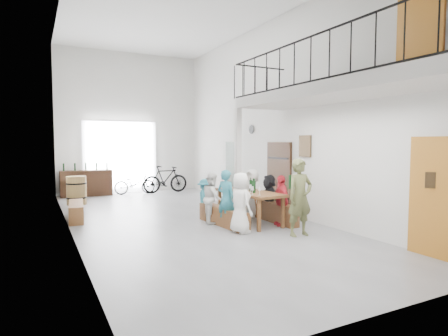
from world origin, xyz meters
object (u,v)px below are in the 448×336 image
oak_barrel (76,190)px  host_standing (300,197)px  side_bench (76,211)px  tasting_table (249,195)px  bicycle_near (135,184)px  bench_inner (223,217)px  serving_counter (86,183)px

oak_barrel → host_standing: bearing=-59.1°
side_bench → tasting_table: bearing=-32.0°
tasting_table → bicycle_near: bicycle_near is taller
side_bench → bicycle_near: bearing=58.4°
tasting_table → bench_inner: (-0.70, 0.05, -0.49)m
side_bench → serving_counter: 4.42m
bicycle_near → host_standing: bearing=-164.8°
bench_inner → oak_barrel: oak_barrel is taller
serving_counter → bicycle_near: size_ratio=1.17×
bench_inner → bicycle_near: 6.42m
bench_inner → serving_counter: size_ratio=1.02×
bench_inner → oak_barrel: bearing=115.4°
tasting_table → serving_counter: serving_counter is taller
serving_counter → host_standing: size_ratio=1.10×
host_standing → bicycle_near: (-1.59, 8.01, -0.42)m
tasting_table → side_bench: size_ratio=1.33×
serving_counter → host_standing: bearing=-67.2°
tasting_table → oak_barrel: 6.01m
bench_inner → oak_barrel: 5.59m
tasting_table → side_bench: bearing=143.8°
tasting_table → oak_barrel: (-3.53, 4.86, -0.25)m
serving_counter → tasting_table: bearing=-64.9°
tasting_table → bicycle_near: (-1.28, 6.43, -0.30)m
serving_counter → bicycle_near: (1.73, -0.28, -0.07)m
side_bench → oak_barrel: 2.52m
serving_counter → oak_barrel: bearing=-104.7°
host_standing → tasting_table: bearing=102.4°
bench_inner → bicycle_near: size_ratio=1.20×
bench_inner → host_standing: bearing=-63.1°
oak_barrel → bicycle_near: bearing=35.0°
host_standing → bench_inner: bearing=123.1°
side_bench → host_standing: size_ratio=0.94×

